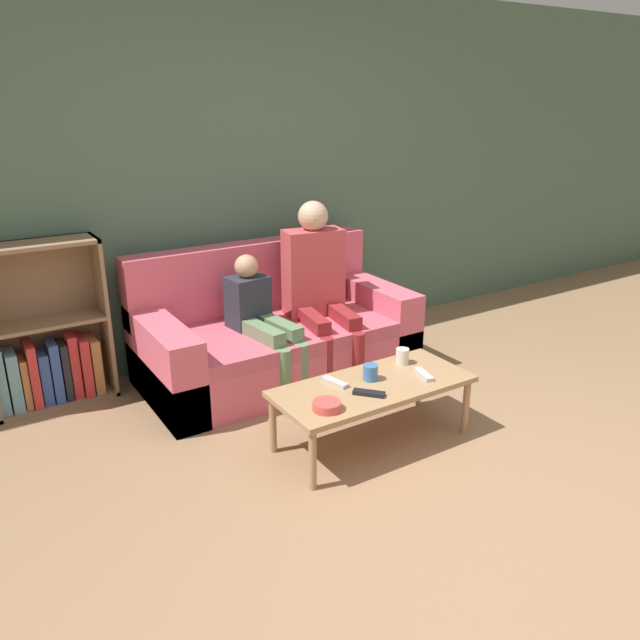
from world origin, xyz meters
TOP-DOWN VIEW (x-y plane):
  - ground_plane at (0.00, 0.00)m, footprint 22.00×22.00m
  - wall_back at (0.00, 2.43)m, footprint 12.00×0.06m
  - couch at (-0.04, 1.89)m, footprint 1.84×0.93m
  - bookshelf at (-1.45, 2.27)m, footprint 0.72×0.28m
  - coffee_table at (-0.03, 0.76)m, footprint 1.12×0.49m
  - person_adult at (0.26, 1.80)m, footprint 0.46×0.68m
  - person_child at (-0.22, 1.74)m, footprint 0.32×0.66m
  - cup_near at (-0.01, 0.81)m, footprint 0.08×0.08m
  - cup_far at (0.28, 0.89)m, footprint 0.08×0.08m
  - tv_remote_0 at (-0.13, 0.67)m, footprint 0.15×0.16m
  - tv_remote_1 at (0.27, 0.69)m, footprint 0.09×0.18m
  - tv_remote_2 at (-0.21, 0.88)m, footprint 0.09×0.18m
  - snack_bowl at (-0.41, 0.65)m, footprint 0.15×0.15m

SIDE VIEW (x-z plane):
  - ground_plane at x=0.00m, z-range 0.00..0.00m
  - couch at x=-0.04m, z-range -0.16..0.72m
  - coffee_table at x=-0.03m, z-range 0.15..0.51m
  - tv_remote_0 at x=-0.13m, z-range 0.36..0.39m
  - tv_remote_1 at x=0.27m, z-range 0.36..0.39m
  - tv_remote_2 at x=-0.21m, z-range 0.36..0.39m
  - bookshelf at x=-1.45m, z-range -0.14..0.90m
  - snack_bowl at x=-0.41m, z-range 0.36..0.41m
  - cup_near at x=-0.01m, z-range 0.36..0.45m
  - cup_far at x=0.28m, z-range 0.36..0.46m
  - person_child at x=-0.22m, z-range 0.06..0.94m
  - person_adult at x=0.26m, z-range 0.08..1.27m
  - wall_back at x=0.00m, z-range 0.00..2.60m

